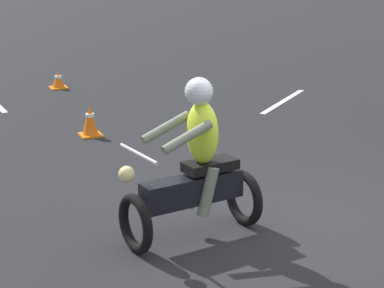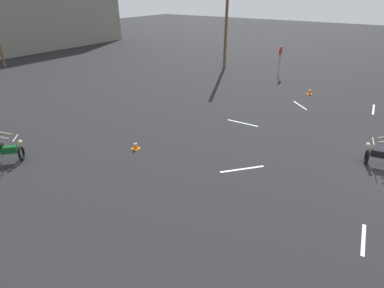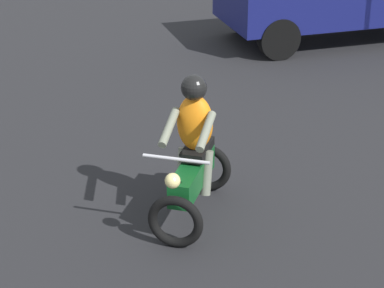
# 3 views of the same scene
# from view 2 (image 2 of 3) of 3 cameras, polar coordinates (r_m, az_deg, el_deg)

# --- Properties ---
(motorcycle_rider_background) EXTENTS (1.43, 1.40, 1.66)m
(motorcycle_rider_background) POSITION_cam_2_polar(r_m,az_deg,el_deg) (14.05, -32.78, -0.29)
(motorcycle_rider_background) COLOR black
(motorcycle_rider_background) RESTS_ON ground
(stop_sign) EXTENTS (0.70, 0.08, 2.30)m
(stop_sign) POSITION_cam_2_polar(r_m,az_deg,el_deg) (25.47, 16.46, 15.96)
(stop_sign) COLOR slate
(stop_sign) RESTS_ON ground
(traffic_cone_near_right) EXTENTS (0.32, 0.32, 0.36)m
(traffic_cone_near_right) POSITION_cam_2_polar(r_m,az_deg,el_deg) (13.26, -10.71, -0.27)
(traffic_cone_near_right) COLOR orange
(traffic_cone_near_right) RESTS_ON ground
(traffic_cone_mid_center) EXTENTS (0.32, 0.32, 0.43)m
(traffic_cone_mid_center) POSITION_cam_2_polar(r_m,az_deg,el_deg) (21.63, 21.55, 9.35)
(traffic_cone_mid_center) COLOR orange
(traffic_cone_mid_center) RESTS_ON ground
(lane_stripe_e) EXTENTS (1.90, 0.23, 0.01)m
(lane_stripe_e) POSITION_cam_2_polar(r_m,az_deg,el_deg) (20.48, 31.28, 5.66)
(lane_stripe_e) COLOR silver
(lane_stripe_e) RESTS_ON ground
(lane_stripe_ne) EXTENTS (1.15, 1.16, 0.01)m
(lane_stripe_ne) POSITION_cam_2_polar(r_m,az_deg,el_deg) (19.31, 19.88, 6.95)
(lane_stripe_ne) COLOR silver
(lane_stripe_ne) RESTS_ON ground
(lane_stripe_n) EXTENTS (0.18, 1.72, 0.01)m
(lane_stripe_n) POSITION_cam_2_polar(r_m,az_deg,el_deg) (15.91, 9.60, 3.98)
(lane_stripe_n) COLOR silver
(lane_stripe_n) RESTS_ON ground
(lane_stripe_nw) EXTENTS (1.43, 1.28, 0.01)m
(lane_stripe_nw) POSITION_cam_2_polar(r_m,az_deg,el_deg) (11.84, 9.54, -4.73)
(lane_stripe_nw) COLOR silver
(lane_stripe_nw) RESTS_ON ground
(lane_stripe_w) EXTENTS (1.36, 0.22, 0.01)m
(lane_stripe_w) POSITION_cam_2_polar(r_m,az_deg,el_deg) (10.01, 29.86, -15.48)
(lane_stripe_w) COLOR silver
(lane_stripe_w) RESTS_ON ground
(utility_pole_near) EXTENTS (0.24, 0.24, 8.06)m
(utility_pole_near) POSITION_cam_2_polar(r_m,az_deg,el_deg) (26.78, 6.58, 22.54)
(utility_pole_near) COLOR brown
(utility_pole_near) RESTS_ON ground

